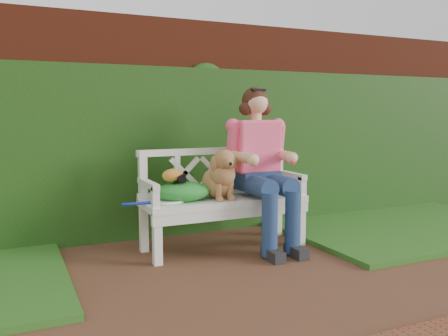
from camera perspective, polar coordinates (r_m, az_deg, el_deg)
name	(u,v)px	position (r m, az deg, el deg)	size (l,w,h in m)	color
ground	(240,288)	(3.51, 1.96, -14.24)	(60.00, 60.00, 0.00)	#533121
brick_wall	(160,127)	(5.05, -7.72, 4.91)	(10.00, 0.30, 2.20)	maroon
ivy_hedge	(167,152)	(4.85, -6.91, 1.90)	(10.00, 0.18, 1.70)	#235413
grass_right	(399,225)	(5.58, 20.30, -6.43)	(2.60, 2.00, 0.05)	#255F1D
garden_bench	(224,223)	(4.40, 0.00, -6.62)	(1.58, 0.60, 0.48)	white
seated_woman	(258,166)	(4.44, 4.13, 0.25)	(0.64, 0.85, 1.51)	#D72859
dog	(219,173)	(4.25, -0.57, -0.64)	(0.31, 0.42, 0.46)	#AC672B
tennis_racket	(165,201)	(4.11, -7.11, -3.99)	(0.57, 0.24, 0.03)	silver
green_bag	(183,191)	(4.18, -4.98, -2.80)	(0.50, 0.38, 0.17)	#30762E
camera_item	(179,178)	(4.13, -5.48, -1.21)	(0.11, 0.08, 0.07)	black
baseball_glove	(173,176)	(4.13, -6.18, -0.90)	(0.19, 0.14, 0.12)	orange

